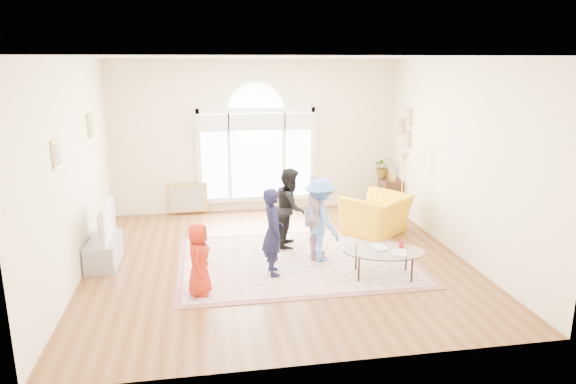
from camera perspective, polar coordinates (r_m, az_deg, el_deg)
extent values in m
plane|color=brown|center=(8.44, -1.15, -7.56)|extent=(6.00, 6.00, 0.00)
plane|color=#FCEDC2|center=(10.91, -3.54, 6.18)|extent=(6.00, 0.00, 6.00)
plane|color=#FCEDC2|center=(5.12, 3.74, -3.30)|extent=(6.00, 0.00, 6.00)
plane|color=#FCEDC2|center=(8.11, -22.69, 2.23)|extent=(0.00, 6.00, 6.00)
plane|color=#FCEDC2|center=(8.92, 18.27, 3.63)|extent=(0.00, 6.00, 6.00)
plane|color=white|center=(7.83, -1.28, 14.73)|extent=(6.00, 6.00, 0.00)
cube|color=white|center=(11.15, -3.41, -0.73)|extent=(2.50, 0.08, 0.10)
cube|color=white|center=(10.81, -3.56, 9.04)|extent=(2.50, 0.08, 0.10)
cube|color=white|center=(10.88, -9.90, 3.83)|extent=(0.10, 0.08, 2.00)
cube|color=white|center=(11.13, 2.78, 4.27)|extent=(0.10, 0.08, 2.00)
cube|color=#C6E2FF|center=(10.88, -8.19, 3.90)|extent=(0.55, 0.02, 1.80)
cube|color=#C6E2FF|center=(11.07, 1.14, 4.22)|extent=(0.55, 0.02, 1.80)
cube|color=#C6E2FF|center=(10.94, -3.49, 4.08)|extent=(1.10, 0.02, 1.80)
cylinder|color=#C6E2FF|center=(10.81, -3.56, 8.77)|extent=(1.20, 0.02, 1.20)
cube|color=white|center=(10.88, -6.55, 3.96)|extent=(0.07, 0.04, 1.80)
cube|color=white|center=(11.01, -0.44, 4.17)|extent=(0.07, 0.04, 1.80)
cube|color=white|center=(10.70, -8.31, 7.62)|extent=(0.65, 0.12, 0.35)
cube|color=white|center=(10.75, -3.50, 7.78)|extent=(1.20, 0.12, 0.35)
cube|color=white|center=(10.89, 1.23, 7.88)|extent=(0.65, 0.12, 0.35)
cube|color=tan|center=(9.29, -21.13, 6.92)|extent=(0.03, 0.34, 0.40)
cube|color=#ADA38E|center=(9.28, -21.02, 6.93)|extent=(0.01, 0.28, 0.34)
cube|color=tan|center=(7.18, -24.38, 3.86)|extent=(0.03, 0.30, 0.36)
cube|color=#ADA38E|center=(7.17, -24.24, 3.87)|extent=(0.01, 0.24, 0.30)
cube|color=tan|center=(10.68, 13.27, 8.08)|extent=(0.03, 0.28, 0.34)
cube|color=#ADA38E|center=(10.67, 13.18, 8.08)|extent=(0.01, 0.22, 0.28)
cube|color=tan|center=(10.73, 13.13, 5.80)|extent=(0.03, 0.28, 0.34)
cube|color=#ADA38E|center=(10.73, 13.05, 5.80)|extent=(0.01, 0.22, 0.28)
cube|color=tan|center=(11.03, 12.50, 7.21)|extent=(0.03, 0.26, 0.32)
cube|color=#ADA38E|center=(11.02, 12.42, 7.21)|extent=(0.01, 0.20, 0.26)
cube|color=beige|center=(8.39, 1.03, -7.62)|extent=(3.60, 2.60, 0.02)
cube|color=#8F5352|center=(8.39, 1.03, -7.65)|extent=(3.80, 2.80, 0.01)
cube|color=#919499|center=(8.71, -19.77, -6.24)|extent=(0.45, 1.00, 0.42)
imported|color=black|center=(8.56, -20.05, -3.10)|extent=(0.13, 1.01, 0.58)
cube|color=#51CEC7|center=(8.54, -19.46, -3.08)|extent=(0.02, 0.82, 0.47)
ellipsoid|color=silver|center=(7.79, 10.60, -6.49)|extent=(1.34, 1.00, 0.02)
cylinder|color=black|center=(8.13, 13.01, -7.30)|extent=(0.03, 0.03, 0.40)
cylinder|color=black|center=(8.02, 7.57, -7.35)|extent=(0.03, 0.03, 0.40)
cylinder|color=black|center=(7.73, 13.61, -8.49)|extent=(0.03, 0.03, 0.40)
cylinder|color=black|center=(7.62, 7.88, -8.57)|extent=(0.03, 0.03, 0.40)
imported|color=#B2A58C|center=(7.81, 9.35, -6.19)|extent=(0.26, 0.32, 0.03)
imported|color=#B2A58C|center=(7.72, 11.51, -6.57)|extent=(0.31, 0.35, 0.02)
cylinder|color=red|center=(7.91, 12.48, -5.71)|extent=(0.07, 0.07, 0.12)
imported|color=yellow|center=(9.74, 9.82, -2.47)|extent=(1.49, 1.47, 0.73)
cube|color=black|center=(11.17, 11.26, -0.42)|extent=(0.40, 0.50, 0.70)
cylinder|color=black|center=(10.17, 12.31, -3.96)|extent=(0.20, 0.20, 0.02)
cylinder|color=#C19345|center=(9.98, 12.52, -0.33)|extent=(0.02, 0.02, 1.35)
cone|color=#CCB284|center=(9.83, 12.74, 3.76)|extent=(0.31, 0.31, 0.22)
cylinder|color=white|center=(11.39, 10.41, -0.10)|extent=(0.20, 0.20, 0.70)
imported|color=#33722D|center=(11.26, 10.54, 2.77)|extent=(0.44, 0.39, 0.47)
cube|color=tan|center=(11.10, -10.95, -2.38)|extent=(0.80, 0.14, 0.62)
imported|color=red|center=(7.16, -9.86, -7.35)|extent=(0.40, 0.54, 1.02)
imported|color=#141634|center=(7.65, -1.69, -4.45)|extent=(0.35, 0.51, 1.33)
imported|color=black|center=(8.83, 0.29, -1.71)|extent=(0.67, 0.78, 1.37)
imported|color=#CF97A6|center=(8.24, 3.10, -2.87)|extent=(0.47, 0.85, 1.38)
imported|color=#5892E3|center=(8.21, 3.58, -3.03)|extent=(0.80, 1.00, 1.36)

